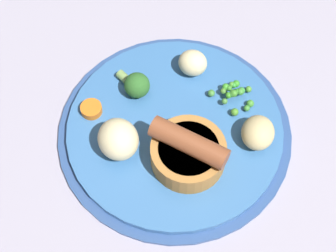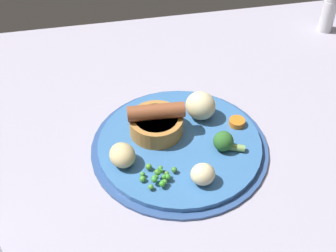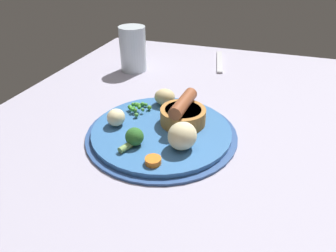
# 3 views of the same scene
# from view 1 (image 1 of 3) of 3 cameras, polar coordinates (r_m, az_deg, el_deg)

# --- Properties ---
(dining_table) EXTENTS (1.10, 0.80, 0.03)m
(dining_table) POSITION_cam_1_polar(r_m,az_deg,el_deg) (0.69, 1.79, -2.95)
(dining_table) COLOR #9E99AD
(dining_table) RESTS_ON ground
(dinner_plate) EXTENTS (0.29, 0.29, 0.01)m
(dinner_plate) POSITION_cam_1_polar(r_m,az_deg,el_deg) (0.68, 0.69, -0.52)
(dinner_plate) COLOR #2D4C84
(dinner_plate) RESTS_ON dining_table
(sausage_pudding) EXTENTS (0.09, 0.09, 0.06)m
(sausage_pudding) POSITION_cam_1_polar(r_m,az_deg,el_deg) (0.64, 2.09, -2.61)
(sausage_pudding) COLOR #AD7538
(sausage_pudding) RESTS_ON dinner_plate
(pea_pile) EXTENTS (0.05, 0.05, 0.02)m
(pea_pile) POSITION_cam_1_polar(r_m,az_deg,el_deg) (0.70, 6.77, 3.24)
(pea_pile) COLOR #3D8A34
(pea_pile) RESTS_ON dinner_plate
(broccoli_floret_near) EXTENTS (0.05, 0.03, 0.03)m
(broccoli_floret_near) POSITION_cam_1_polar(r_m,az_deg,el_deg) (0.69, -3.27, 4.21)
(broccoli_floret_near) COLOR #2D6628
(broccoli_floret_near) RESTS_ON dinner_plate
(potato_chunk_0) EXTENTS (0.07, 0.07, 0.05)m
(potato_chunk_0) POSITION_cam_1_polar(r_m,az_deg,el_deg) (0.64, -5.08, -1.36)
(potato_chunk_0) COLOR beige
(potato_chunk_0) RESTS_ON dinner_plate
(potato_chunk_1) EXTENTS (0.04, 0.04, 0.03)m
(potato_chunk_1) POSITION_cam_1_polar(r_m,az_deg,el_deg) (0.71, 2.52, 6.42)
(potato_chunk_1) COLOR beige
(potato_chunk_1) RESTS_ON dinner_plate
(potato_chunk_2) EXTENTS (0.05, 0.05, 0.03)m
(potato_chunk_2) POSITION_cam_1_polar(r_m,az_deg,el_deg) (0.66, 9.11, -0.68)
(potato_chunk_2) COLOR #CCB77F
(potato_chunk_2) RESTS_ON dinner_plate
(carrot_slice_2) EXTENTS (0.03, 0.03, 0.01)m
(carrot_slice_2) POSITION_cam_1_polar(r_m,az_deg,el_deg) (0.69, -7.80, 1.71)
(carrot_slice_2) COLOR orange
(carrot_slice_2) RESTS_ON dinner_plate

